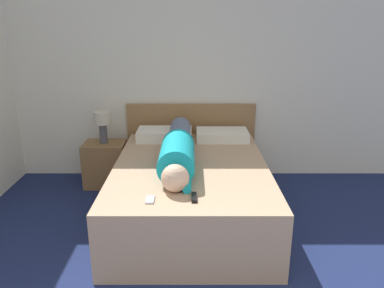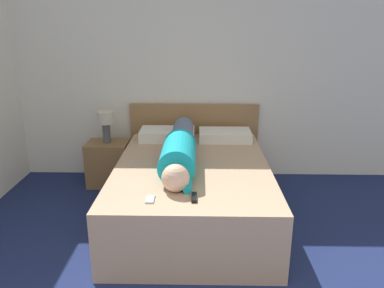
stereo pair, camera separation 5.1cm
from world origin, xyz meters
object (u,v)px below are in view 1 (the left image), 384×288
Objects in this scene: table_lamp at (104,122)px; pillow_near_headboard at (166,135)px; nightstand at (107,164)px; cell_phone at (151,200)px; tv_remote at (195,197)px; bed at (192,192)px; person_lying at (179,150)px; pillow_second at (224,135)px.

table_lamp is 0.72m from pillow_near_headboard.
nightstand is 4.00× the size of cell_phone.
tv_remote is 1.15× the size of cell_phone.
nightstand is 1.90m from tv_remote.
person_lying is at bearing 169.40° from bed.
cell_phone is at bearing -113.17° from pillow_second.
person_lying is 0.90m from pillow_second.
table_lamp reaches higher than tv_remote.
pillow_near_headboard reaches higher than cell_phone.
cell_phone is (-0.19, -0.79, -0.13)m from person_lying.
bed is at bearing -69.01° from pillow_near_headboard.
nightstand is 1.40× the size of table_lamp.
table_lamp is 1.88m from tv_remote.
tv_remote reaches higher than nightstand.
cell_phone is (-0.31, -0.76, 0.29)m from bed.
bed is 15.49× the size of cell_phone.
tv_remote is at bearing 4.53° from cell_phone.
person_lying reaches higher than pillow_near_headboard.
tv_remote is at bearing -77.79° from pillow_near_headboard.
tv_remote is (1.04, -1.55, 0.32)m from nightstand.
tv_remote is at bearing -87.82° from bed.
person_lying is 2.65× the size of pillow_near_headboard.
pillow_near_headboard is at bearing 110.99° from bed.
person_lying is at bearing 101.01° from tv_remote.
nightstand is (-1.01, 0.82, -0.03)m from bed.
table_lamp is at bearing 123.79° from tv_remote.
table_lamp is 0.23× the size of person_lying.
pillow_near_headboard is at bearing 103.40° from person_lying.
person_lying reaches higher than tv_remote.
tv_remote is (0.03, -0.74, 0.30)m from bed.
bed is 3.87× the size of nightstand.
bed is at bearing -38.91° from nightstand.
nightstand is at bearing 123.79° from tv_remote.
nightstand is 0.80m from pillow_near_headboard.
nightstand is 1.76m from cell_phone.
pillow_second is at bearing 77.78° from tv_remote.
person_lying is (0.89, -0.79, 0.45)m from nightstand.
bed is 1.23× the size of person_lying.
table_lamp is at bearing 178.76° from pillow_second.
tv_remote is at bearing -56.21° from nightstand.
person_lying is at bearing -122.01° from pillow_second.
bed is at bearing -114.47° from pillow_second.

